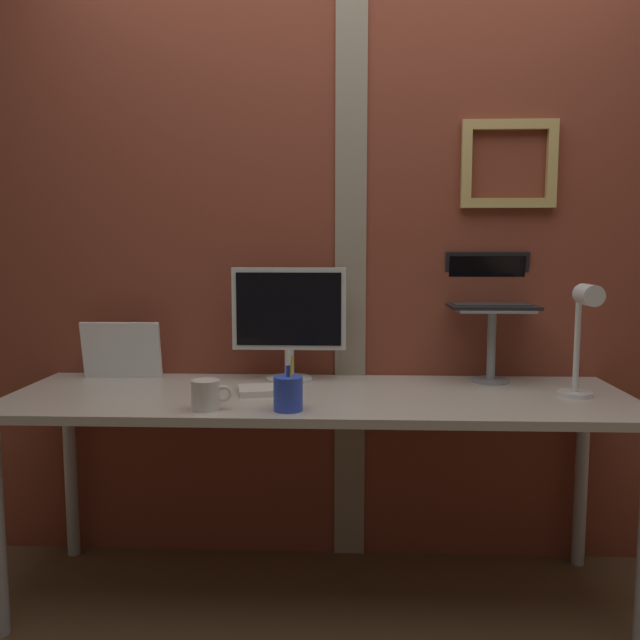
{
  "coord_description": "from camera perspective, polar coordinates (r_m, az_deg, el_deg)",
  "views": [
    {
      "loc": [
        -0.03,
        -2.26,
        1.27
      ],
      "look_at": [
        -0.13,
        0.1,
        1.0
      ],
      "focal_mm": 36.8,
      "sensor_mm": 36.0,
      "label": 1
    }
  ],
  "objects": [
    {
      "name": "laptop_stand",
      "position": [
        2.57,
        14.71,
        -1.11
      ],
      "size": [
        0.28,
        0.22,
        0.28
      ],
      "color": "gray",
      "rests_on": "desk"
    },
    {
      "name": "brick_wall_back",
      "position": [
        2.67,
        3.15,
        5.29
      ],
      "size": [
        3.33,
        0.16,
        2.43
      ],
      "color": "brown",
      "rests_on": "ground_plane"
    },
    {
      "name": "coffee_mug",
      "position": [
        2.12,
        -9.86,
        -6.43
      ],
      "size": [
        0.13,
        0.09,
        0.1
      ],
      "color": "silver",
      "rests_on": "desk"
    },
    {
      "name": "ground_plane",
      "position": [
        2.59,
        3.08,
        -22.86
      ],
      "size": [
        6.0,
        6.0,
        0.0
      ],
      "primitive_type": "plane",
      "color": "brown"
    },
    {
      "name": "paper_clutter_stack",
      "position": [
        2.34,
        -4.61,
        -6.08
      ],
      "size": [
        0.22,
        0.18,
        0.02
      ],
      "primitive_type": "cube",
      "rotation": [
        0.0,
        0.0,
        0.21
      ],
      "color": "silver",
      "rests_on": "desk"
    },
    {
      "name": "desk",
      "position": [
        2.34,
        -0.1,
        -8.01
      ],
      "size": [
        2.18,
        0.69,
        0.75
      ],
      "color": "beige",
      "rests_on": "ground_plane"
    },
    {
      "name": "whiteboard_panel",
      "position": [
        2.69,
        -16.89,
        -2.52
      ],
      "size": [
        0.31,
        0.05,
        0.22
      ],
      "primitive_type": "cube",
      "rotation": [
        0.16,
        0.0,
        0.0
      ],
      "color": "white",
      "rests_on": "desk"
    },
    {
      "name": "laptop",
      "position": [
        2.62,
        14.51,
        2.4
      ],
      "size": [
        0.33,
        0.26,
        0.21
      ],
      "color": "black",
      "rests_on": "laptop_stand"
    },
    {
      "name": "desk_lamp",
      "position": [
        2.37,
        21.9,
        -0.65
      ],
      "size": [
        0.12,
        0.2,
        0.39
      ],
      "color": "white",
      "rests_on": "desk"
    },
    {
      "name": "pen_cup",
      "position": [
        2.08,
        -2.79,
        -6.39
      ],
      "size": [
        0.09,
        0.09,
        0.18
      ],
      "color": "blue",
      "rests_on": "desk"
    },
    {
      "name": "monitor",
      "position": [
        2.51,
        -2.71,
        0.46
      ],
      "size": [
        0.44,
        0.18,
        0.44
      ],
      "color": "silver",
      "rests_on": "desk"
    }
  ]
}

